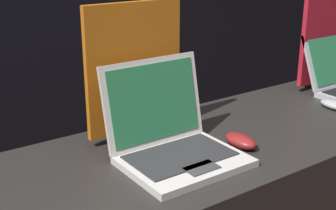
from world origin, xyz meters
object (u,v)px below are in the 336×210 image
object	(u,v)px
laptop_middle	(172,137)
promo_stand_middle	(134,75)
mouse_back	(335,105)
promo_stand_back	(329,43)
mouse_middle	(241,141)

from	to	relation	value
laptop_middle	promo_stand_middle	world-z (taller)	promo_stand_middle
laptop_middle	mouse_back	world-z (taller)	laptop_middle
laptop_middle	mouse_back	xyz separation A→B (m)	(0.73, -0.01, -0.05)
promo_stand_middle	promo_stand_back	xyz separation A→B (m)	(0.95, 0.00, -0.02)
laptop_middle	promo_stand_back	size ratio (longest dim) A/B	0.84
mouse_middle	mouse_back	bearing A→B (deg)	5.19
laptop_middle	promo_stand_middle	distance (m)	0.24
promo_stand_middle	mouse_back	world-z (taller)	promo_stand_middle
mouse_middle	mouse_back	size ratio (longest dim) A/B	0.97
mouse_middle	promo_stand_middle	xyz separation A→B (m)	(-0.21, 0.25, 0.18)
promo_stand_middle	mouse_back	bearing A→B (deg)	-15.96
mouse_back	promo_stand_back	world-z (taller)	promo_stand_back
promo_stand_middle	laptop_middle	bearing A→B (deg)	-90.00
laptop_middle	mouse_middle	world-z (taller)	laptop_middle
mouse_middle	promo_stand_middle	size ratio (longest dim) A/B	0.28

